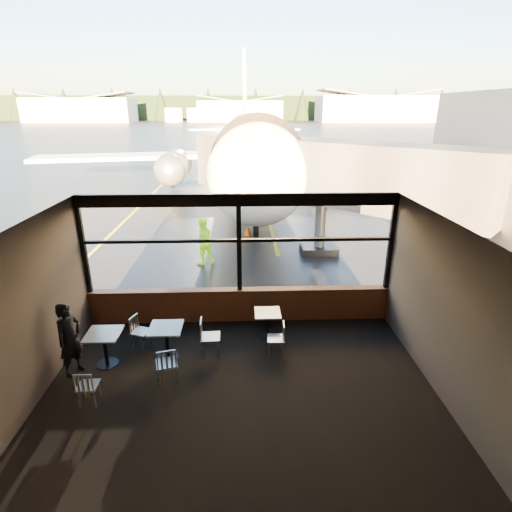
{
  "coord_description": "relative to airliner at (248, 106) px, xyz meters",
  "views": [
    {
      "loc": [
        0.07,
        -9.71,
        5.45
      ],
      "look_at": [
        0.47,
        1.0,
        1.5
      ],
      "focal_mm": 28.0,
      "sensor_mm": 36.0,
      "label": 1
    }
  ],
  "objects": [
    {
      "name": "treeline",
      "position": [
        -0.63,
        190.0,
        0.33
      ],
      "size": [
        360.0,
        3.0,
        12.0
      ],
      "primitive_type": "cube",
      "color": "black",
      "rests_on": "ground_plane"
    },
    {
      "name": "window_header",
      "position": [
        -0.63,
        -20.0,
        -2.32
      ],
      "size": [
        8.0,
        0.18,
        0.3
      ],
      "primitive_type": "cube",
      "color": "black",
      "rests_on": "ground"
    },
    {
      "name": "wall_left",
      "position": [
        -4.63,
        -23.0,
        -3.92
      ],
      "size": [
        0.04,
        6.0,
        3.5
      ],
      "primitive_type": "cube",
      "color": "#48403A",
      "rests_on": "ground"
    },
    {
      "name": "ground_plane",
      "position": [
        -0.63,
        100.0,
        -5.67
      ],
      "size": [
        520.0,
        520.0,
        0.0
      ],
      "primitive_type": "plane",
      "color": "black",
      "rests_on": "ground"
    },
    {
      "name": "cone_wing",
      "position": [
        -5.79,
        0.94,
        -5.42
      ],
      "size": [
        0.36,
        0.36,
        0.5
      ],
      "primitive_type": "cone",
      "color": "orange",
      "rests_on": "ground_plane"
    },
    {
      "name": "hangar_mid",
      "position": [
        -0.63,
        165.0,
        -0.67
      ],
      "size": [
        38.0,
        15.0,
        10.0
      ],
      "primitive_type": null,
      "color": "silver",
      "rests_on": "ground_plane"
    },
    {
      "name": "cafe_table_mid",
      "position": [
        -2.31,
        -21.72,
        -5.26
      ],
      "size": [
        0.74,
        0.74,
        0.81
      ],
      "primitive_type": null,
      "color": "gray",
      "rests_on": "carpet_floor"
    },
    {
      "name": "passenger",
      "position": [
        -4.25,
        -22.2,
        -4.83
      ],
      "size": [
        0.63,
        0.73,
        1.68
      ],
      "primitive_type": "imported",
      "rotation": [
        0.0,
        0.0,
        1.12
      ],
      "color": "black",
      "rests_on": "carpet_floor"
    },
    {
      "name": "chair_mid_s",
      "position": [
        -2.17,
        -22.59,
        -5.22
      ],
      "size": [
        0.6,
        0.6,
        0.89
      ],
      "primitive_type": null,
      "rotation": [
        0.0,
        0.0,
        0.27
      ],
      "color": "beige",
      "rests_on": "carpet_floor"
    },
    {
      "name": "fuel_tank_b",
      "position": [
        -20.63,
        162.0,
        -2.67
      ],
      "size": [
        8.0,
        8.0,
        6.0
      ],
      "primitive_type": "cylinder",
      "color": "silver",
      "rests_on": "ground_plane"
    },
    {
      "name": "wall_back",
      "position": [
        -0.63,
        -26.0,
        -3.92
      ],
      "size": [
        8.0,
        0.04,
        3.5
      ],
      "primitive_type": "cube",
      "color": "#48403A",
      "rests_on": "ground"
    },
    {
      "name": "fuel_tank_c",
      "position": [
        -10.63,
        162.0,
        -2.67
      ],
      "size": [
        8.0,
        8.0,
        6.0
      ],
      "primitive_type": "cylinder",
      "color": "silver",
      "rests_on": "ground_plane"
    },
    {
      "name": "cafe_table_near",
      "position": [
        0.06,
        -20.9,
        -5.31
      ],
      "size": [
        0.64,
        0.64,
        0.7
      ],
      "primitive_type": null,
      "color": "#9E9891",
      "rests_on": "carpet_floor"
    },
    {
      "name": "jet_bridge",
      "position": [
        2.97,
        -14.5,
        -3.38
      ],
      "size": [
        8.56,
        10.46,
        4.56
      ],
      "primitive_type": null,
      "color": "#28282B",
      "rests_on": "ground_plane"
    },
    {
      "name": "chair_left_s",
      "position": [
        -3.58,
        -23.2,
        -5.26
      ],
      "size": [
        0.44,
        0.44,
        0.81
      ],
      "primitive_type": null,
      "rotation": [
        0.0,
        0.0,
        0.01
      ],
      "color": "#BDB7AA",
      "rests_on": "carpet_floor"
    },
    {
      "name": "chair_near_e",
      "position": [
        0.21,
        -21.67,
        -5.25
      ],
      "size": [
        0.47,
        0.47,
        0.82
      ],
      "primitive_type": null,
      "rotation": [
        0.0,
        0.0,
        1.53
      ],
      "color": "#BCB7A9",
      "rests_on": "carpet_floor"
    },
    {
      "name": "mullion_left",
      "position": [
        -4.58,
        -20.0,
        -3.47
      ],
      "size": [
        0.12,
        0.12,
        2.6
      ],
      "primitive_type": "cube",
      "color": "black",
      "rests_on": "ground"
    },
    {
      "name": "cafe_table_left",
      "position": [
        -3.65,
        -21.93,
        -5.26
      ],
      "size": [
        0.73,
        0.73,
        0.81
      ],
      "primitive_type": null,
      "color": "#9E9991",
      "rests_on": "carpet_floor"
    },
    {
      "name": "ceiling",
      "position": [
        -0.63,
        -23.0,
        -2.17
      ],
      "size": [
        8.0,
        6.0,
        0.04
      ],
      "primitive_type": "cube",
      "color": "#38332D",
      "rests_on": "ground"
    },
    {
      "name": "window_transom",
      "position": [
        -0.63,
        -20.0,
        -3.37
      ],
      "size": [
        8.0,
        0.1,
        0.08
      ],
      "primitive_type": "cube",
      "color": "black",
      "rests_on": "ground"
    },
    {
      "name": "mullion_centre",
      "position": [
        -0.63,
        -20.0,
        -3.47
      ],
      "size": [
        0.12,
        0.12,
        2.6
      ],
      "primitive_type": "cube",
      "color": "black",
      "rests_on": "ground"
    },
    {
      "name": "carpet_floor",
      "position": [
        -0.63,
        -23.0,
        -5.66
      ],
      "size": [
        8.0,
        6.0,
        0.01
      ],
      "primitive_type": "cube",
      "color": "black",
      "rests_on": "ground"
    },
    {
      "name": "chair_mid_w",
      "position": [
        -3.01,
        -21.23,
        -5.26
      ],
      "size": [
        0.57,
        0.57,
        0.82
      ],
      "primitive_type": null,
      "rotation": [
        0.0,
        0.0,
        -1.92
      ],
      "color": "#BBB6A9",
      "rests_on": "carpet_floor"
    },
    {
      "name": "fuel_tank_a",
      "position": [
        -30.63,
        162.0,
        -2.67
      ],
      "size": [
        8.0,
        8.0,
        6.0
      ],
      "primitive_type": "cylinder",
      "color": "silver",
      "rests_on": "ground_plane"
    },
    {
      "name": "ground_crew",
      "position": [
        -2.02,
        -15.66,
        -4.78
      ],
      "size": [
        1.06,
        0.96,
        1.77
      ],
      "primitive_type": "imported",
      "rotation": [
        0.0,
        0.0,
        3.56
      ],
      "color": "#BFF219",
      "rests_on": "ground_plane"
    },
    {
      "name": "cone_nose",
      "position": [
        -0.28,
        -12.18,
        -5.43
      ],
      "size": [
        0.34,
        0.34,
        0.47
      ],
      "primitive_type": "cone",
      "color": "#E44807",
      "rests_on": "ground_plane"
    },
    {
      "name": "airliner",
      "position": [
        0.0,
        0.0,
        0.0
      ],
      "size": [
        31.14,
        37.28,
        11.33
      ],
      "primitive_type": null,
      "rotation": [
        0.0,
        0.0,
        0.01
      ],
      "color": "white",
      "rests_on": "ground_plane"
    },
    {
      "name": "window_sill",
      "position": [
        -0.63,
        -20.0,
        -5.22
      ],
      "size": [
        8.0,
        0.28,
        0.9
      ],
      "primitive_type": "cube",
      "color": "#59311B",
      "rests_on": "ground"
    },
    {
      "name": "mullion_right",
      "position": [
        3.32,
        -20.0,
        -3.47
      ],
      "size": [
        0.12,
        0.12,
        2.6
      ],
      "primitive_type": "cube",
      "color": "black",
      "rests_on": "ground"
    },
    {
      "name": "hangar_left",
      "position": [
        -70.63,
        160.0,
        -0.17
      ],
      "size": [
        45.0,
        18.0,
        11.0
      ],
      "primitive_type": null,
      "color": "silver",
      "rests_on": "ground_plane"
    },
    {
      "name": "chair_near_w",
      "position": [
        -1.32,
        -21.63,
        -5.2
      ],
      "size": [
        0.52,
        0.52,
        0.93
      ],
      "primitive_type": null,
      "rotation": [
        0.0,
        0.0,
        -1.53
      ],
      "color": "#B8B4A6",
      "rests_on": "carpet_floor"
    },
    {
      "name": "wall_right",
      "position": [
        3.37,
        -23.0,
        -3.92
      ],
      "size": [
        0.04,
        6.0,
        3.5
      ],
      "primitive_type": "cube",
      "color": "#48403A",
      "rests_on": "ground"
    },
    {
      "name": "hangar_right",
      "position": [
        59.37,
        158.0,
        0.33
      ],
      "size": [
        50.0,
        20.0,
        12.0
      ],
      "primitive_type": null,
      "color": "silver",
      "rests_on": "ground_plane"
    }
  ]
}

